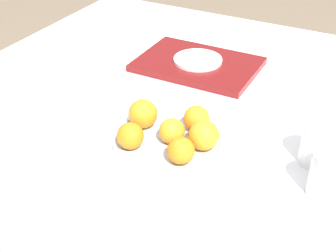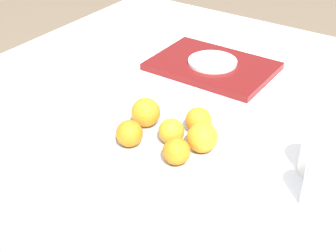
{
  "view_description": "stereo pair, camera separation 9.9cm",
  "coord_description": "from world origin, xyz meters",
  "px_view_note": "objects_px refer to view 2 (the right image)",
  "views": [
    {
      "loc": [
        0.47,
        -1.1,
        1.42
      ],
      "look_at": [
        0.05,
        -0.31,
        0.83
      ],
      "focal_mm": 50.0,
      "sensor_mm": 36.0,
      "label": 1
    },
    {
      "loc": [
        0.55,
        -1.05,
        1.42
      ],
      "look_at": [
        0.05,
        -0.31,
        0.83
      ],
      "focal_mm": 50.0,
      "sensor_mm": 36.0,
      "label": 2
    }
  ],
  "objects_px": {
    "orange_1": "(129,134)",
    "serving_tray": "(212,66)",
    "orange_3": "(202,138)",
    "water_glass": "(321,186)",
    "orange_2": "(146,112)",
    "orange_4": "(198,120)",
    "cup_1": "(319,156)",
    "fruit_platter": "(168,140)",
    "orange_0": "(171,131)",
    "orange_5": "(176,151)",
    "side_plate": "(213,62)"
  },
  "relations": [
    {
      "from": "cup_1",
      "to": "orange_1",
      "type": "bearing_deg",
      "value": -157.36
    },
    {
      "from": "orange_3",
      "to": "serving_tray",
      "type": "bearing_deg",
      "value": 116.3
    },
    {
      "from": "orange_3",
      "to": "water_glass",
      "type": "height_order",
      "value": "water_glass"
    },
    {
      "from": "orange_3",
      "to": "side_plate",
      "type": "bearing_deg",
      "value": 116.3
    },
    {
      "from": "serving_tray",
      "to": "cup_1",
      "type": "relative_size",
      "value": 4.24
    },
    {
      "from": "orange_5",
      "to": "side_plate",
      "type": "xyz_separation_m",
      "value": [
        -0.17,
        0.46,
        -0.02
      ]
    },
    {
      "from": "orange_4",
      "to": "orange_5",
      "type": "relative_size",
      "value": 1.03
    },
    {
      "from": "orange_3",
      "to": "cup_1",
      "type": "bearing_deg",
      "value": 19.92
    },
    {
      "from": "side_plate",
      "to": "orange_3",
      "type": "bearing_deg",
      "value": -63.7
    },
    {
      "from": "orange_3",
      "to": "water_glass",
      "type": "distance_m",
      "value": 0.27
    },
    {
      "from": "orange_4",
      "to": "side_plate",
      "type": "relative_size",
      "value": 0.42
    },
    {
      "from": "orange_3",
      "to": "orange_4",
      "type": "xyz_separation_m",
      "value": [
        -0.05,
        0.06,
        -0.0
      ]
    },
    {
      "from": "orange_4",
      "to": "side_plate",
      "type": "bearing_deg",
      "value": 114.0
    },
    {
      "from": "orange_3",
      "to": "orange_5",
      "type": "bearing_deg",
      "value": -107.92
    },
    {
      "from": "orange_5",
      "to": "serving_tray",
      "type": "height_order",
      "value": "orange_5"
    },
    {
      "from": "orange_1",
      "to": "serving_tray",
      "type": "relative_size",
      "value": 0.17
    },
    {
      "from": "orange_0",
      "to": "cup_1",
      "type": "height_order",
      "value": "cup_1"
    },
    {
      "from": "fruit_platter",
      "to": "orange_5",
      "type": "xyz_separation_m",
      "value": [
        0.06,
        -0.06,
        0.03
      ]
    },
    {
      "from": "side_plate",
      "to": "orange_0",
      "type": "bearing_deg",
      "value": -73.59
    },
    {
      "from": "orange_4",
      "to": "cup_1",
      "type": "height_order",
      "value": "cup_1"
    },
    {
      "from": "orange_0",
      "to": "cup_1",
      "type": "distance_m",
      "value": 0.33
    },
    {
      "from": "fruit_platter",
      "to": "orange_0",
      "type": "height_order",
      "value": "orange_0"
    },
    {
      "from": "orange_0",
      "to": "orange_5",
      "type": "bearing_deg",
      "value": -48.52
    },
    {
      "from": "orange_4",
      "to": "orange_1",
      "type": "bearing_deg",
      "value": -126.75
    },
    {
      "from": "orange_0",
      "to": "water_glass",
      "type": "xyz_separation_m",
      "value": [
        0.35,
        -0.0,
        0.01
      ]
    },
    {
      "from": "orange_5",
      "to": "serving_tray",
      "type": "relative_size",
      "value": 0.17
    },
    {
      "from": "orange_0",
      "to": "orange_2",
      "type": "xyz_separation_m",
      "value": [
        -0.09,
        0.03,
        0.01
      ]
    },
    {
      "from": "orange_0",
      "to": "water_glass",
      "type": "bearing_deg",
      "value": -0.38
    },
    {
      "from": "orange_2",
      "to": "water_glass",
      "type": "relative_size",
      "value": 0.72
    },
    {
      "from": "orange_2",
      "to": "orange_5",
      "type": "relative_size",
      "value": 1.17
    },
    {
      "from": "cup_1",
      "to": "orange_0",
      "type": "bearing_deg",
      "value": -162.54
    },
    {
      "from": "orange_3",
      "to": "orange_4",
      "type": "distance_m",
      "value": 0.08
    },
    {
      "from": "orange_3",
      "to": "cup_1",
      "type": "relative_size",
      "value": 0.82
    },
    {
      "from": "water_glass",
      "to": "orange_2",
      "type": "bearing_deg",
      "value": 176.31
    },
    {
      "from": "orange_0",
      "to": "orange_5",
      "type": "distance_m",
      "value": 0.08
    },
    {
      "from": "fruit_platter",
      "to": "orange_0",
      "type": "xyz_separation_m",
      "value": [
        0.01,
        -0.0,
        0.03
      ]
    },
    {
      "from": "orange_0",
      "to": "orange_2",
      "type": "height_order",
      "value": "orange_2"
    },
    {
      "from": "orange_4",
      "to": "side_plate",
      "type": "distance_m",
      "value": 0.36
    },
    {
      "from": "orange_1",
      "to": "orange_4",
      "type": "distance_m",
      "value": 0.17
    },
    {
      "from": "orange_3",
      "to": "water_glass",
      "type": "xyz_separation_m",
      "value": [
        0.27,
        -0.01,
        0.0
      ]
    },
    {
      "from": "orange_2",
      "to": "serving_tray",
      "type": "relative_size",
      "value": 0.2
    },
    {
      "from": "orange_3",
      "to": "serving_tray",
      "type": "height_order",
      "value": "orange_3"
    },
    {
      "from": "orange_2",
      "to": "side_plate",
      "type": "xyz_separation_m",
      "value": [
        -0.03,
        0.38,
        -0.02
      ]
    },
    {
      "from": "orange_1",
      "to": "side_plate",
      "type": "distance_m",
      "value": 0.47
    },
    {
      "from": "orange_0",
      "to": "orange_1",
      "type": "relative_size",
      "value": 0.96
    },
    {
      "from": "orange_2",
      "to": "water_glass",
      "type": "bearing_deg",
      "value": -3.69
    },
    {
      "from": "orange_1",
      "to": "orange_4",
      "type": "relative_size",
      "value": 1.0
    },
    {
      "from": "orange_2",
      "to": "orange_5",
      "type": "height_order",
      "value": "orange_2"
    },
    {
      "from": "orange_0",
      "to": "cup_1",
      "type": "relative_size",
      "value": 0.71
    },
    {
      "from": "orange_3",
      "to": "orange_2",
      "type": "bearing_deg",
      "value": 175.14
    }
  ]
}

